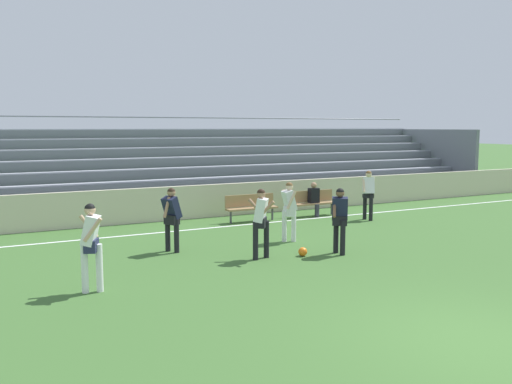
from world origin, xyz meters
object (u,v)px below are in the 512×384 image
at_px(bench_near_wall_gap, 251,205).
at_px(player_dark_trailing_run, 340,215).
at_px(player_white_wide_left, 91,239).
at_px(bleacher_stand, 217,164).
at_px(player_white_deep_cover, 368,191).
at_px(soccer_ball, 303,252).
at_px(player_white_on_ball, 261,217).
at_px(player_dark_wide_right, 172,214).
at_px(player_white_challenging, 289,206).
at_px(spectator_seated, 314,197).
at_px(bench_far_left, 312,201).

relative_size(bench_near_wall_gap, player_dark_trailing_run, 1.09).
height_order(player_dark_trailing_run, player_white_wide_left, player_white_wide_left).
relative_size(bleacher_stand, player_white_deep_cover, 14.77).
height_order(player_dark_trailing_run, player_white_deep_cover, player_white_deep_cover).
bearing_deg(player_dark_trailing_run, soccer_ball, 166.28).
distance_m(bench_near_wall_gap, player_white_on_ball, 5.23).
distance_m(bleacher_stand, player_dark_wide_right, 9.18).
bearing_deg(soccer_ball, bleacher_stand, 78.71).
xyz_separation_m(player_white_challenging, player_white_wide_left, (-5.71, -2.24, 0.05)).
relative_size(player_dark_trailing_run, player_white_challenging, 1.00).
height_order(player_dark_wide_right, soccer_ball, player_dark_wide_right).
relative_size(player_dark_trailing_run, player_dark_wide_right, 1.01).
height_order(player_dark_trailing_run, player_white_on_ball, player_white_on_ball).
height_order(player_white_deep_cover, soccer_ball, player_white_deep_cover).
height_order(player_white_on_ball, player_white_deep_cover, player_white_on_ball).
relative_size(spectator_seated, player_dark_trailing_run, 0.73).
xyz_separation_m(player_dark_trailing_run, player_white_deep_cover, (3.82, 3.61, 0.02)).
relative_size(bleacher_stand, player_dark_wide_right, 15.22).
bearing_deg(bench_far_left, player_white_on_ball, -134.04).
bearing_deg(bleacher_stand, bench_far_left, -71.52).
distance_m(player_white_challenging, soccer_ball, 1.92).
distance_m(player_dark_trailing_run, player_dark_wide_right, 4.20).
distance_m(bleacher_stand, player_white_deep_cover, 7.02).
relative_size(bench_far_left, player_dark_trailing_run, 1.09).
relative_size(bench_far_left, player_white_challenging, 1.09).
bearing_deg(player_white_challenging, spectator_seated, 47.46).
bearing_deg(player_white_challenging, player_white_wide_left, -158.61).
bearing_deg(spectator_seated, player_white_deep_cover, -51.63).
xyz_separation_m(bench_far_left, player_white_challenging, (-2.99, -3.37, 0.43)).
height_order(bench_near_wall_gap, player_white_challenging, player_white_challenging).
bearing_deg(spectator_seated, player_white_on_ball, -134.75).
distance_m(player_dark_trailing_run, soccer_ball, 1.29).
height_order(player_white_deep_cover, player_white_challenging, player_white_deep_cover).
bearing_deg(bench_near_wall_gap, bench_far_left, 0.00).
xyz_separation_m(player_white_on_ball, player_white_wide_left, (-4.11, -0.86, 0.02)).
height_order(player_white_on_ball, player_white_wide_left, player_white_wide_left).
bearing_deg(player_white_on_ball, bleacher_stand, 72.65).
bearing_deg(player_white_deep_cover, bench_far_left, 126.31).
bearing_deg(bleacher_stand, spectator_seated, -71.93).
height_order(player_white_challenging, soccer_ball, player_white_challenging).
xyz_separation_m(bleacher_stand, player_dark_wide_right, (-4.65, -7.89, -0.62)).
height_order(bleacher_stand, player_white_on_ball, bleacher_stand).
bearing_deg(soccer_ball, player_white_deep_cover, 35.45).
bearing_deg(spectator_seated, bench_far_left, 90.00).
bearing_deg(player_white_deep_cover, player_dark_trailing_run, -136.66).
height_order(bleacher_stand, player_white_wide_left, bleacher_stand).
distance_m(bench_far_left, soccer_ball, 6.15).
xyz_separation_m(spectator_seated, player_dark_trailing_run, (-2.64, -5.10, 0.28)).
xyz_separation_m(player_dark_trailing_run, player_dark_wide_right, (-3.62, 2.14, -0.01)).
relative_size(player_dark_wide_right, player_white_deep_cover, 0.97).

